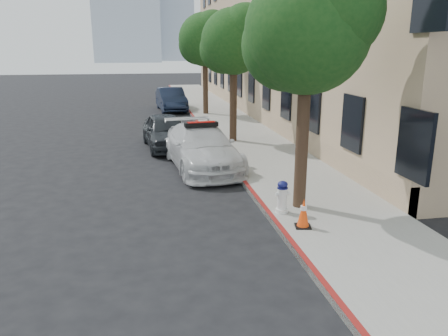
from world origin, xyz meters
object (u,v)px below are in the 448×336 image
fire_hydrant (282,197)px  traffic_cone (303,213)px  parked_car_mid (166,131)px  parked_car_far (171,99)px  police_car (202,147)px

fire_hydrant → traffic_cone: size_ratio=1.20×
parked_car_mid → parked_car_far: bearing=79.3°
parked_car_far → fire_hydrant: size_ratio=5.70×
parked_car_mid → fire_hydrant: (2.24, -8.09, -0.15)m
police_car → parked_car_mid: police_car is taller
parked_car_far → traffic_cone: (1.49, -19.89, -0.26)m
parked_car_mid → fire_hydrant: parked_car_mid is taller
parked_car_mid → fire_hydrant: 8.40m
parked_car_mid → traffic_cone: parked_car_mid is taller
traffic_cone → police_car: bearing=104.0°
fire_hydrant → traffic_cone: 0.94m
police_car → fire_hydrant: size_ratio=6.56×
police_car → parked_car_far: size_ratio=1.15×
parked_car_mid → fire_hydrant: bearing=-80.3°
parked_car_mid → traffic_cone: size_ratio=6.21×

